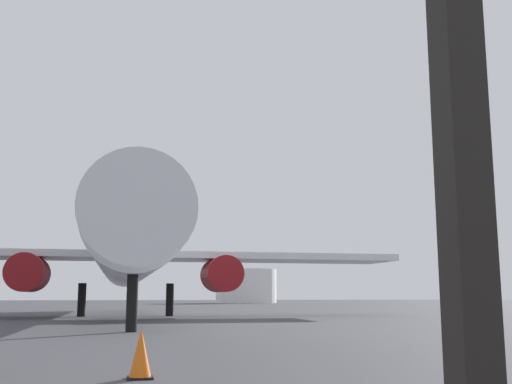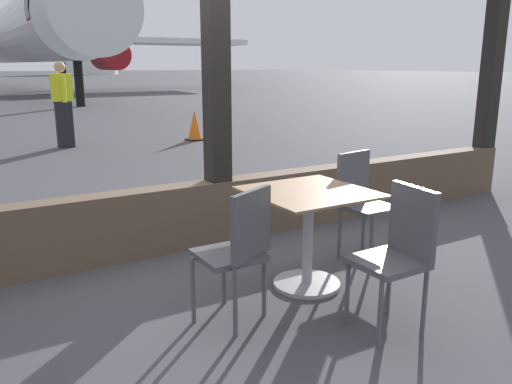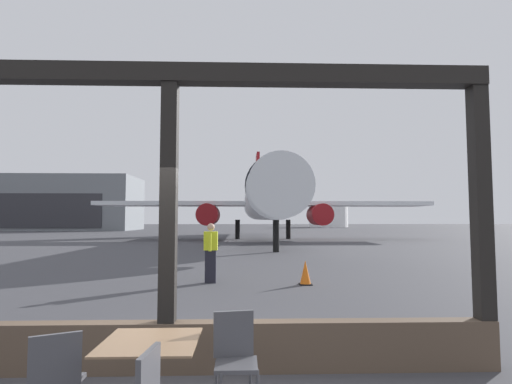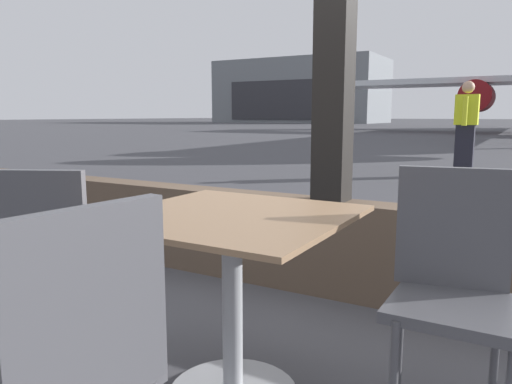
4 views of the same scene
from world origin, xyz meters
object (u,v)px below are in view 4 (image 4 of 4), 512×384
Objects in this scene: dining_table at (232,287)px; distant_hangar at (301,92)px; cafe_chair_window_right at (452,276)px; cafe_chair_window_left at (51,256)px; ground_crew_worker at (466,128)px; cafe_chair_aisle_left at (68,366)px.

distant_hangar is at bearing 114.22° from dining_table.
dining_table is 0.81m from cafe_chair_window_right.
cafe_chair_window_left reaches higher than dining_table.
cafe_chair_window_right is 0.54× the size of ground_crew_worker.
cafe_chair_aisle_left reaches higher than cafe_chair_window_left.
dining_table is at bearing -89.17° from ground_crew_worker.
distant_hangar is at bearing 113.61° from cafe_chair_window_left.
ground_crew_worker is 0.07× the size of distant_hangar.
cafe_chair_window_left is 8.48m from ground_crew_worker.
ground_crew_worker is at bearing -62.92° from distant_hangar.
cafe_chair_aisle_left is at bearing -88.71° from ground_crew_worker.
cafe_chair_window_right is at bearing -65.15° from distant_hangar.
dining_table is at bearing -161.60° from cafe_chair_window_right.
cafe_chair_window_left is at bearing -66.39° from distant_hangar.
distant_hangar is (-29.84, 66.34, 4.09)m from dining_table.
cafe_chair_window_right is at bearing 18.40° from dining_table.
cafe_chair_aisle_left is 73.65m from distant_hangar.
cafe_chair_window_left is at bearing -94.20° from ground_crew_worker.
distant_hangar is (-29.72, 58.14, 3.66)m from ground_crew_worker.
cafe_chair_aisle_left reaches higher than dining_table.
distant_hangar is (-29.10, 66.58, 4.01)m from cafe_chair_window_left.
cafe_chair_window_right is at bearing -83.68° from ground_crew_worker.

